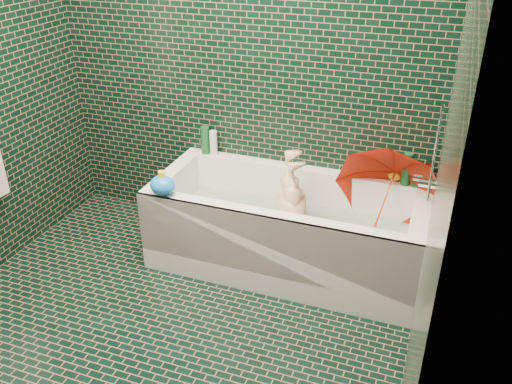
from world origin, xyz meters
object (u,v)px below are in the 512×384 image
(rubber_duck, at_px, (396,174))
(bath_toy, at_px, (162,185))
(child, at_px, (295,225))
(umbrella, at_px, (384,201))
(bathtub, at_px, (286,236))

(rubber_duck, distance_m, bath_toy, 1.46)
(child, relative_size, umbrella, 1.47)
(bathtub, height_order, umbrella, umbrella)
(bathtub, distance_m, child, 0.12)
(bathtub, distance_m, rubber_duck, 0.80)
(child, relative_size, rubber_duck, 7.66)
(child, bearing_deg, bath_toy, -86.18)
(child, distance_m, umbrella, 0.57)
(umbrella, relative_size, rubber_duck, 5.20)
(umbrella, bearing_deg, child, -154.89)
(bathtub, xyz_separation_m, child, (0.06, -0.00, 0.10))
(bathtub, height_order, bath_toy, bath_toy)
(bathtub, bearing_deg, bath_toy, -154.87)
(bathtub, relative_size, bath_toy, 10.77)
(rubber_duck, bearing_deg, bath_toy, -159.22)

